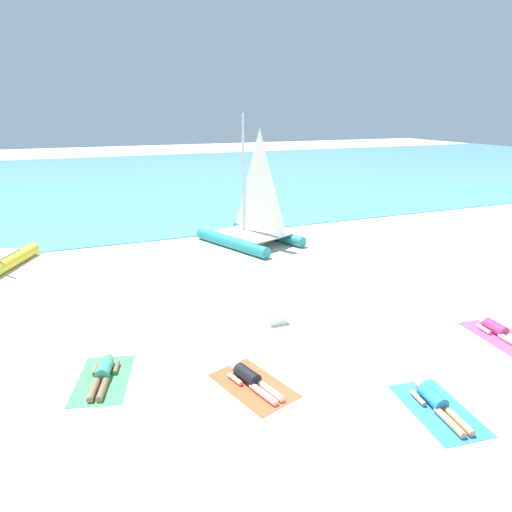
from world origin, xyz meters
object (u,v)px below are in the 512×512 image
at_px(towel_center_left, 253,385).
at_px(sunbather_leftmost, 103,373).
at_px(sailboat_teal, 252,226).
at_px(sunbather_center_right, 437,402).
at_px(towel_leftmost, 103,379).
at_px(towel_rightmost, 500,336).
at_px(cooler_box, 276,317).
at_px(sunbather_rightmost, 499,331).
at_px(sunbather_center_left, 251,379).
at_px(towel_center_right, 438,410).

bearing_deg(towel_center_left, sunbather_leftmost, 152.93).
bearing_deg(sailboat_teal, sunbather_center_right, -116.32).
relative_size(sailboat_teal, sunbather_center_right, 3.50).
relative_size(towel_leftmost, towel_rightmost, 1.00).
distance_m(sunbather_center_right, cooler_box, 4.78).
relative_size(sunbather_rightmost, cooler_box, 3.14).
height_order(sunbather_center_left, towel_rightmost, sunbather_center_left).
distance_m(towel_leftmost, sunbather_leftmost, 0.14).
distance_m(towel_rightmost, cooler_box, 5.88).
bearing_deg(sailboat_teal, towel_center_left, -133.88).
height_order(towel_rightmost, sunbather_rightmost, sunbather_rightmost).
distance_m(sunbather_center_right, towel_rightmost, 4.06).
bearing_deg(sunbather_leftmost, sunbather_rightmost, 4.81).
height_order(towel_leftmost, sunbather_center_right, sunbather_center_right).
distance_m(sunbather_leftmost, sunbather_center_left, 3.25).
bearing_deg(sailboat_teal, towel_center_right, -116.34).
bearing_deg(towel_rightmost, towel_center_left, 176.56).
relative_size(towel_leftmost, towel_center_right, 1.00).
relative_size(sunbather_center_right, towel_rightmost, 0.83).
distance_m(sailboat_teal, towel_leftmost, 10.93).
distance_m(towel_center_left, towel_center_right, 3.73).
bearing_deg(towel_leftmost, cooler_box, 13.06).
relative_size(sunbather_leftmost, cooler_box, 3.10).
bearing_deg(sunbather_rightmost, towel_leftmost, 175.15).
bearing_deg(sunbather_center_right, towel_rightmost, 31.37).
bearing_deg(sailboat_teal, towel_rightmost, -96.79).
height_order(towel_center_right, sunbather_rightmost, sunbather_rightmost).
relative_size(towel_center_right, towel_rightmost, 1.00).
bearing_deg(sailboat_teal, cooler_box, -129.17).
xyz_separation_m(sunbather_center_left, sunbather_center_right, (3.09, -2.13, 0.00)).
relative_size(sunbather_center_right, sunbather_rightmost, 1.00).
xyz_separation_m(sailboat_teal, towel_leftmost, (-6.86, -8.46, -0.81)).
xyz_separation_m(sunbather_rightmost, cooler_box, (-5.11, 2.85, 0.05)).
bearing_deg(sunbather_rightmost, sunbather_center_left, -177.92).
bearing_deg(towel_center_right, sailboat_teal, 85.99).
height_order(sailboat_teal, cooler_box, sailboat_teal).
bearing_deg(sunbather_center_left, towel_leftmost, 138.20).
xyz_separation_m(sunbather_leftmost, towel_center_left, (2.93, -1.50, -0.13)).
bearing_deg(sunbather_rightmost, sunbather_leftmost, 174.76).
height_order(sailboat_teal, towel_center_left, sailboat_teal).
relative_size(towel_center_right, sunbather_rightmost, 1.21).
relative_size(sailboat_teal, sunbather_leftmost, 3.54).
bearing_deg(towel_rightmost, towel_center_right, -155.10).
height_order(towel_center_right, sunbather_center_right, sunbather_center_right).
bearing_deg(towel_center_right, cooler_box, 106.73).
distance_m(sailboat_teal, sunbather_center_right, 12.01).
height_order(sunbather_center_left, cooler_box, cooler_box).
relative_size(towel_leftmost, sunbather_center_right, 1.21).
relative_size(sunbather_center_left, towel_center_right, 0.81).
bearing_deg(towel_center_left, cooler_box, 56.30).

